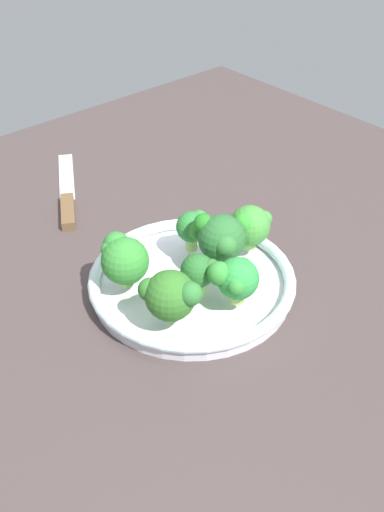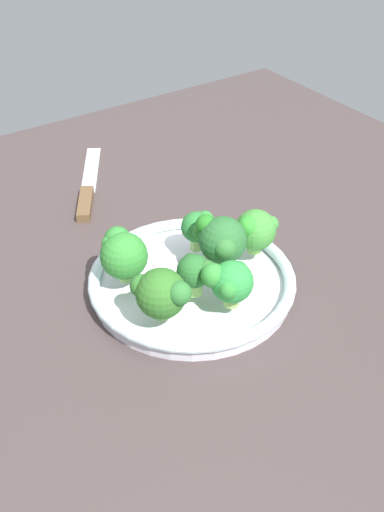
{
  "view_description": "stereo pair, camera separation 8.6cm",
  "coord_description": "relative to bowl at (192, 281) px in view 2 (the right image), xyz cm",
  "views": [
    {
      "loc": [
        -45.97,
        -50.39,
        57.43
      ],
      "look_at": [
        -0.57,
        1.53,
        6.05
      ],
      "focal_mm": 43.94,
      "sensor_mm": 36.0,
      "label": 1
    },
    {
      "loc": [
        -39.17,
        -55.63,
        57.43
      ],
      "look_at": [
        -0.57,
        1.53,
        6.05
      ],
      "focal_mm": 43.94,
      "sensor_mm": 36.0,
      "label": 2
    }
  ],
  "objects": [
    {
      "name": "broccoli_floret_3",
      "position": [
        3.87,
        -1.39,
        6.46
      ],
      "size": [
        6.67,
        7.38,
        8.3
      ],
      "color": "#9BCF65",
      "rests_on": "bowl"
    },
    {
      "name": "broccoli_floret_1",
      "position": [
        10.47,
        -0.78,
        5.31
      ],
      "size": [
        6.42,
        6.03,
        6.72
      ],
      "color": "#88CD5D",
      "rests_on": "bowl"
    },
    {
      "name": "broccoli_floret_0",
      "position": [
        -8.31,
        -5.4,
        5.51
      ],
      "size": [
        6.54,
        7.79,
        7.2
      ],
      "color": "#79B259",
      "rests_on": "bowl"
    },
    {
      "name": "broccoli_floret_4",
      "position": [
        0.13,
        -8.2,
        5.4
      ],
      "size": [
        6.55,
        5.73,
        6.58
      ],
      "color": "#95BF57",
      "rests_on": "bowl"
    },
    {
      "name": "broccoli_floret_5",
      "position": [
        3.93,
        4.22,
        5.37
      ],
      "size": [
        5.12,
        5.44,
        6.15
      ],
      "color": "#94BD61",
      "rests_on": "bowl"
    },
    {
      "name": "broccoli_floret_6",
      "position": [
        -8.33,
        4.57,
        5.69
      ],
      "size": [
        6.52,
        7.29,
        7.25
      ],
      "color": "#A1D362",
      "rests_on": "bowl"
    },
    {
      "name": "bowl",
      "position": [
        0.0,
        0.0,
        0.0
      ],
      "size": [
        29.31,
        29.31,
        3.05
      ],
      "color": "silver",
      "rests_on": "ground_plane"
    },
    {
      "name": "broccoli_floret_2",
      "position": [
        -1.99,
        -3.66,
        5.03
      ],
      "size": [
        4.67,
        5.04,
        5.94
      ],
      "color": "#94D060",
      "rests_on": "bowl"
    },
    {
      "name": "ground_plane",
      "position": [
        0.57,
        -1.53,
        -2.8
      ],
      "size": [
        130.0,
        130.0,
        2.5
      ],
      "primitive_type": "cube",
      "color": "#453938"
    },
    {
      "name": "knife",
      "position": [
        -0.34,
        32.61,
        -1.0
      ],
      "size": [
        15.61,
        24.12,
        1.5
      ],
      "color": "silver",
      "rests_on": "ground_plane"
    }
  ]
}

